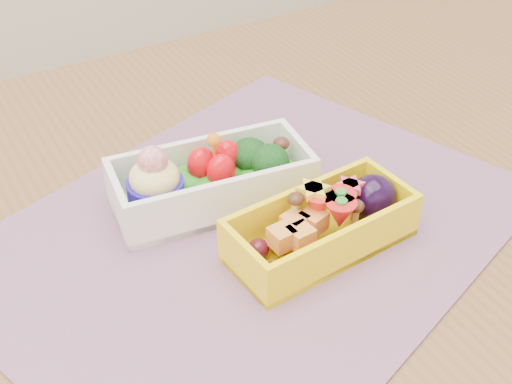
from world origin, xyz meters
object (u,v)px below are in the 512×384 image
table (279,278)px  placemat (252,230)px  bento_white (211,180)px  bento_yellow (325,224)px

table → placemat: bearing=-156.3°
placemat → bento_white: (-0.01, 0.06, 0.03)m
bento_white → bento_yellow: (0.06, -0.11, -0.00)m
bento_white → table: bearing=-24.3°
bento_white → bento_yellow: bearing=-54.3°
bento_yellow → table: bearing=85.6°
table → bento_yellow: size_ratio=6.88×
table → bento_white: bento_white is taller
placemat → bento_yellow: (0.04, -0.05, 0.03)m
table → bento_white: bearing=148.0°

